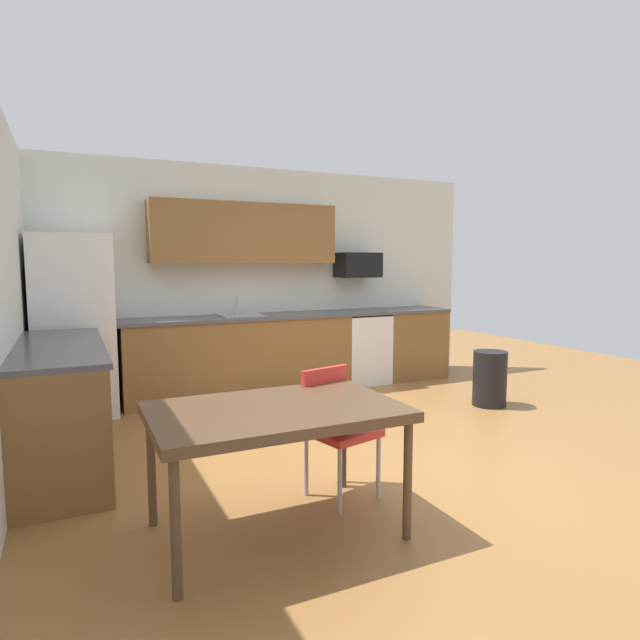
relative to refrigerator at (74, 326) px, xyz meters
name	(u,v)px	position (x,y,z in m)	size (l,w,h in m)	color
ground_plane	(371,452)	(2.18, -2.22, -0.92)	(12.00, 12.00, 0.00)	#9E6B38
wall_back	(264,279)	(2.18, 0.43, 0.43)	(5.80, 0.10, 2.70)	silver
cabinet_run_back	(240,357)	(1.76, 0.08, -0.47)	(2.66, 0.60, 0.90)	brown
cabinet_run_back_right	(409,344)	(4.13, 0.08, -0.47)	(0.89, 0.60, 0.90)	brown
cabinet_run_left	(62,407)	(-0.12, -1.42, -0.47)	(0.60, 2.00, 0.90)	brown
countertop_back	(274,316)	(2.18, 0.08, 0.00)	(4.80, 0.64, 0.04)	#4C4C51
countertop_left	(58,347)	(-0.12, -1.42, 0.00)	(0.64, 2.00, 0.04)	#4C4C51
upper_cabinets_back	(245,233)	(1.88, 0.21, 0.98)	(2.20, 0.34, 0.70)	brown
refrigerator	(74,326)	(0.00, 0.00, 0.00)	(0.76, 0.70, 1.84)	white
oven_range	(361,347)	(3.39, 0.08, -0.46)	(0.60, 0.60, 0.91)	white
microwave	(358,265)	(3.39, 0.18, 0.60)	(0.54, 0.36, 0.32)	black
sink_basin	(241,321)	(1.78, 0.08, -0.04)	(0.48, 0.40, 0.14)	#A5A8AD
sink_faucet	(237,306)	(1.78, 0.26, 0.12)	(0.02, 0.02, 0.24)	#B2B5BA
dining_table	(276,417)	(1.01, -3.11, -0.23)	(1.40, 0.90, 0.75)	brown
chair_near_table	(335,421)	(1.55, -2.80, -0.41)	(0.49, 0.49, 0.85)	red
trash_bin	(490,378)	(4.08, -1.53, -0.62)	(0.36, 0.36, 0.60)	black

